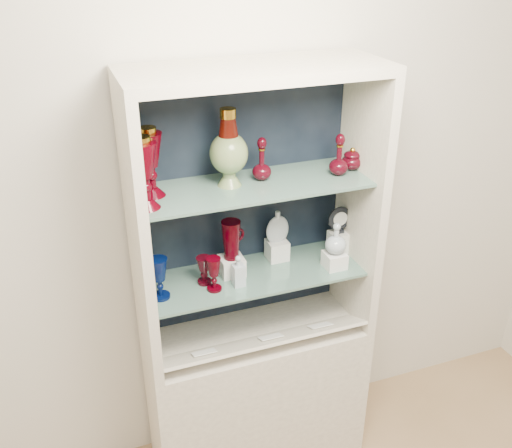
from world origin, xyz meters
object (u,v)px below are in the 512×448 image
object	(u,v)px
enamel_urn	(229,148)
ruby_decanter_b	(339,153)
cobalt_goblet	(159,278)
clear_round_decanter	(336,239)
cameo_medallion	(340,219)
ruby_goblet_small	(204,270)
pedestal_lamp_right	(150,162)
clear_square_bottle	(239,271)
flat_flask	(277,226)
lidded_bowl	(352,158)
ruby_pitcher	(231,240)
ruby_decanter_a	(262,156)
pedestal_lamp_left	(144,173)
ruby_goblet_tall	(214,274)

from	to	relation	value
enamel_urn	ruby_decanter_b	bearing A→B (deg)	-6.45
cobalt_goblet	clear_round_decanter	size ratio (longest dim) A/B	1.29
cameo_medallion	ruby_goblet_small	bearing A→B (deg)	-173.96
pedestal_lamp_right	cobalt_goblet	bearing A→B (deg)	-103.35
cameo_medallion	enamel_urn	bearing A→B (deg)	-175.61
clear_round_decanter	cobalt_goblet	bearing A→B (deg)	177.78
clear_square_bottle	cobalt_goblet	bearing A→B (deg)	175.98
flat_flask	cameo_medallion	size ratio (longest dim) A/B	1.15
lidded_bowl	cameo_medallion	world-z (taller)	lidded_bowl
ruby_decanter_b	lidded_bowl	distance (m)	0.10
ruby_pitcher	clear_round_decanter	size ratio (longest dim) A/B	1.24
ruby_decanter_a	cobalt_goblet	world-z (taller)	ruby_decanter_a
cobalt_goblet	pedestal_lamp_left	bearing A→B (deg)	-126.97
ruby_decanter_a	cameo_medallion	world-z (taller)	ruby_decanter_a
enamel_urn	flat_flask	bearing A→B (deg)	14.40
pedestal_lamp_right	cobalt_goblet	xyz separation A→B (m)	(-0.02, -0.07, -0.46)
ruby_decanter_b	clear_round_decanter	xyz separation A→B (m)	(-0.01, -0.04, -0.37)
ruby_decanter_b	pedestal_lamp_left	bearing A→B (deg)	-176.78
ruby_decanter_b	enamel_urn	bearing A→B (deg)	173.55
ruby_goblet_small	ruby_pitcher	bearing A→B (deg)	13.08
enamel_urn	ruby_goblet_small	size ratio (longest dim) A/B	2.51
enamel_urn	ruby_goblet_small	distance (m)	0.53
ruby_decanter_a	enamel_urn	bearing A→B (deg)	-177.02
flat_flask	pedestal_lamp_right	bearing A→B (deg)	-177.17
clear_round_decanter	pedestal_lamp_left	bearing A→B (deg)	-179.87
lidded_bowl	cameo_medallion	bearing A→B (deg)	111.47
ruby_decanter_a	ruby_goblet_small	xyz separation A→B (m)	(-0.27, -0.03, -0.46)
enamel_urn	ruby_pitcher	size ratio (longest dim) A/B	1.80
ruby_goblet_tall	ruby_goblet_small	distance (m)	0.07
ruby_pitcher	flat_flask	bearing A→B (deg)	-9.28
ruby_goblet_tall	clear_round_decanter	xyz separation A→B (m)	(0.55, -0.01, 0.06)
enamel_urn	clear_square_bottle	size ratio (longest dim) A/B	2.21
lidded_bowl	cobalt_goblet	distance (m)	0.94
ruby_decanter_b	ruby_goblet_tall	xyz separation A→B (m)	(-0.56, -0.03, -0.44)
ruby_pitcher	clear_square_bottle	bearing A→B (deg)	-112.67
ruby_decanter_b	cobalt_goblet	bearing A→B (deg)	-179.00
clear_round_decanter	enamel_urn	bearing A→B (deg)	167.98
ruby_decanter_b	ruby_goblet_small	bearing A→B (deg)	177.29
clear_round_decanter	flat_flask	bearing A→B (deg)	143.54
pedestal_lamp_right	clear_square_bottle	xyz separation A→B (m)	(0.31, -0.09, -0.48)
ruby_pitcher	flat_flask	distance (m)	0.24
pedestal_lamp_right	flat_flask	xyz separation A→B (m)	(0.54, 0.06, -0.39)
cobalt_goblet	ruby_goblet_tall	xyz separation A→B (m)	(0.22, -0.02, -0.01)
ruby_decanter_b	lidded_bowl	bearing A→B (deg)	23.32
lidded_bowl	pedestal_lamp_right	bearing A→B (deg)	178.56
pedestal_lamp_left	lidded_bowl	xyz separation A→B (m)	(0.88, 0.08, -0.09)
lidded_bowl	clear_round_decanter	size ratio (longest dim) A/B	0.71
pedestal_lamp_right	ruby_goblet_small	bearing A→B (deg)	-9.11
pedestal_lamp_right	flat_flask	bearing A→B (deg)	5.92
pedestal_lamp_left	ruby_goblet_tall	size ratio (longest dim) A/B	1.81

